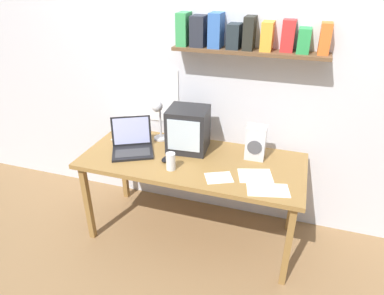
# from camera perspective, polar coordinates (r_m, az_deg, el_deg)

# --- Properties ---
(ground_plane) EXTENTS (12.00, 12.00, 0.00)m
(ground_plane) POSITION_cam_1_polar(r_m,az_deg,el_deg) (3.05, 0.00, -13.93)
(ground_plane) COLOR olive
(back_wall) EXTENTS (5.60, 0.24, 2.60)m
(back_wall) POSITION_cam_1_polar(r_m,az_deg,el_deg) (2.81, 3.09, 12.88)
(back_wall) COLOR silver
(back_wall) RESTS_ON ground_plane
(corner_desk) EXTENTS (1.70, 0.73, 0.73)m
(corner_desk) POSITION_cam_1_polar(r_m,az_deg,el_deg) (2.65, 0.00, -3.05)
(corner_desk) COLOR olive
(corner_desk) RESTS_ON ground_plane
(crt_monitor) EXTENTS (0.33, 0.31, 0.34)m
(crt_monitor) POSITION_cam_1_polar(r_m,az_deg,el_deg) (2.69, -0.65, 3.06)
(crt_monitor) COLOR #232326
(crt_monitor) RESTS_ON corner_desk
(laptop) EXTENTS (0.41, 0.40, 0.25)m
(laptop) POSITION_cam_1_polar(r_m,az_deg,el_deg) (2.76, -9.95, 0.75)
(laptop) COLOR black
(laptop) RESTS_ON corner_desk
(desk_lamp) EXTENTS (0.12, 0.16, 0.36)m
(desk_lamp) POSITION_cam_1_polar(r_m,az_deg,el_deg) (2.81, -5.66, 5.54)
(desk_lamp) COLOR silver
(desk_lamp) RESTS_ON corner_desk
(juice_glass) EXTENTS (0.07, 0.07, 0.13)m
(juice_glass) POSITION_cam_1_polar(r_m,az_deg,el_deg) (2.47, -3.57, -2.46)
(juice_glass) COLOR white
(juice_glass) RESTS_ON corner_desk
(space_heater) EXTENTS (0.15, 0.12, 0.26)m
(space_heater) POSITION_cam_1_polar(r_m,az_deg,el_deg) (2.62, 10.58, 0.83)
(space_heater) COLOR silver
(space_heater) RESTS_ON corner_desk
(computer_mouse) EXTENTS (0.08, 0.12, 0.03)m
(computer_mouse) POSITION_cam_1_polar(r_m,az_deg,el_deg) (2.60, -4.26, -1.88)
(computer_mouse) COLOR black
(computer_mouse) RESTS_ON corner_desk
(printed_handout) EXTENTS (0.28, 0.24, 0.00)m
(printed_handout) POSITION_cam_1_polar(r_m,az_deg,el_deg) (2.45, 10.48, -4.65)
(printed_handout) COLOR white
(printed_handout) RESTS_ON corner_desk
(loose_paper_near_monitor) EXTENTS (0.24, 0.21, 0.00)m
(loose_paper_near_monitor) POSITION_cam_1_polar(r_m,az_deg,el_deg) (3.01, -10.41, 1.81)
(loose_paper_near_monitor) COLOR white
(loose_paper_near_monitor) RESTS_ON corner_desk
(open_notebook) EXTENTS (0.23, 0.21, 0.00)m
(open_notebook) POSITION_cam_1_polar(r_m,az_deg,el_deg) (2.40, 4.50, -5.04)
(open_notebook) COLOR white
(open_notebook) RESTS_ON corner_desk
(loose_paper_near_laptop) EXTENTS (0.30, 0.22, 0.00)m
(loose_paper_near_laptop) POSITION_cam_1_polar(r_m,az_deg,el_deg) (2.32, 12.54, -6.92)
(loose_paper_near_laptop) COLOR white
(loose_paper_near_laptop) RESTS_ON corner_desk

